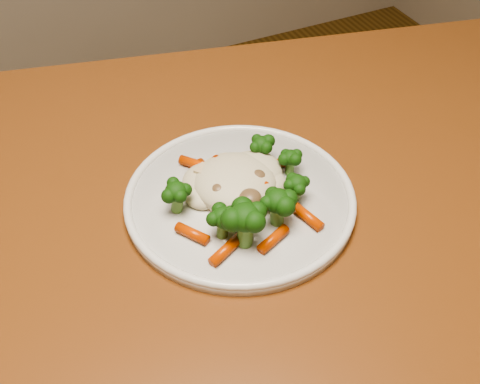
{
  "coord_description": "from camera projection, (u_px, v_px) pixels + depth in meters",
  "views": [
    {
      "loc": [
        -0.21,
        -0.49,
        1.25
      ],
      "look_at": [
        0.01,
        -0.03,
        0.77
      ],
      "focal_mm": 45.0,
      "sensor_mm": 36.0,
      "label": 1
    }
  ],
  "objects": [
    {
      "name": "plate",
      "position": [
        240.0,
        201.0,
        0.71
      ],
      "size": [
        0.27,
        0.27,
        0.01
      ],
      "primitive_type": "cylinder",
      "color": "silver",
      "rests_on": "dining_table"
    },
    {
      "name": "meal",
      "position": [
        242.0,
        189.0,
        0.68
      ],
      "size": [
        0.18,
        0.18,
        0.05
      ],
      "color": "beige",
      "rests_on": "plate"
    },
    {
      "name": "dining_table",
      "position": [
        298.0,
        258.0,
        0.79
      ],
      "size": [
        1.24,
        0.97,
        0.75
      ],
      "rotation": [
        0.0,
        0.0,
        -0.23
      ],
      "color": "brown",
      "rests_on": "ground"
    }
  ]
}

